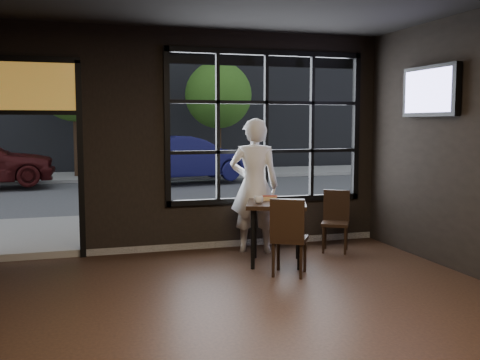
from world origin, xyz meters
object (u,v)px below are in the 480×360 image
object	(u,v)px
navy_car	(186,158)
man	(254,186)
chair_near	(290,236)
cafe_table	(276,233)

from	to	relation	value
navy_car	man	bearing A→B (deg)	163.29
man	navy_car	xyz separation A→B (m)	(0.81, 9.12, -0.18)
man	chair_near	bearing A→B (deg)	111.19
cafe_table	navy_car	world-z (taller)	navy_car
cafe_table	man	xyz separation A→B (m)	(-0.06, 0.76, 0.55)
cafe_table	navy_car	distance (m)	9.92
cafe_table	man	distance (m)	0.94
chair_near	navy_car	size ratio (longest dim) A/B	0.23
cafe_table	man	bearing A→B (deg)	115.16
man	navy_car	bearing A→B (deg)	-75.03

